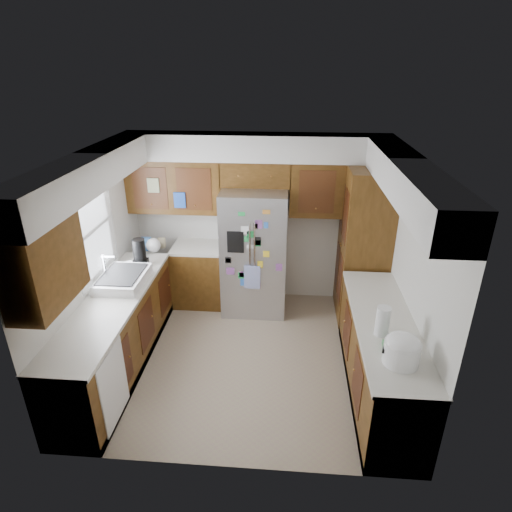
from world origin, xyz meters
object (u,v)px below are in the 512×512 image
at_px(pantry, 364,245).
at_px(paper_towel, 383,321).
at_px(fridge, 255,252).
at_px(rice_cooker, 402,349).

distance_m(pantry, paper_towel, 1.87).
height_order(pantry, fridge, pantry).
bearing_deg(rice_cooker, pantry, 89.99).
bearing_deg(fridge, pantry, -2.06).
height_order(rice_cooker, paper_towel, paper_towel).
distance_m(rice_cooker, paper_towel, 0.44).
bearing_deg(paper_towel, pantry, 87.19).
xyz_separation_m(pantry, rice_cooker, (-0.00, -2.30, -0.01)).
bearing_deg(fridge, paper_towel, -53.77).
bearing_deg(pantry, paper_towel, -92.81).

